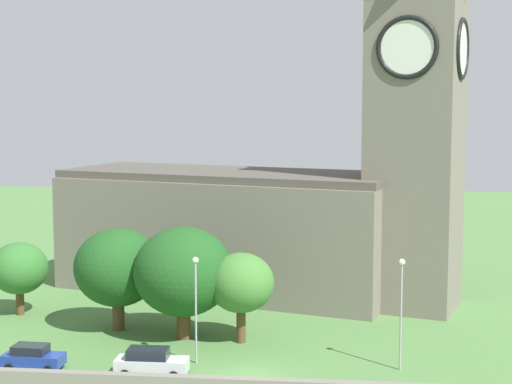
{
  "coord_description": "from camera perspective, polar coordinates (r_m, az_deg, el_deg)",
  "views": [
    {
      "loc": [
        6.07,
        -51.71,
        18.12
      ],
      "look_at": [
        -0.71,
        9.61,
        11.23
      ],
      "focal_mm": 57.31,
      "sensor_mm": 36.0,
      "label": 1
    }
  ],
  "objects": [
    {
      "name": "ground_plane",
      "position": [
        69.39,
        1.09,
        -8.77
      ],
      "size": [
        200.0,
        200.0,
        0.0
      ],
      "primitive_type": "plane",
      "color": "#517F42"
    },
    {
      "name": "church",
      "position": [
        76.23,
        1.67,
        -0.58
      ],
      "size": [
        39.46,
        21.3,
        32.69
      ],
      "color": "slate",
      "rests_on": "ground"
    },
    {
      "name": "car_blue",
      "position": [
        58.38,
        -15.32,
        -11.06
      ],
      "size": [
        4.12,
        2.13,
        1.71
      ],
      "color": "#233D9E",
      "rests_on": "ground"
    },
    {
      "name": "car_white",
      "position": [
        55.5,
        -7.35,
        -11.7
      ],
      "size": [
        4.79,
        2.09,
        1.89
      ],
      "color": "silver",
      "rests_on": "ground"
    },
    {
      "name": "streetlamp_west_mid",
      "position": [
        56.74,
        -4.23,
        -7.06
      ],
      "size": [
        0.44,
        0.44,
        7.5
      ],
      "color": "#9EA0A5",
      "rests_on": "ground"
    },
    {
      "name": "streetlamp_central",
      "position": [
        56.05,
        10.11,
        -7.23
      ],
      "size": [
        0.44,
        0.44,
        7.64
      ],
      "color": "#9EA0A5",
      "rests_on": "ground"
    },
    {
      "name": "tree_churchyard",
      "position": [
        61.47,
        -1.06,
        -6.38
      ],
      "size": [
        5.01,
        5.01,
        6.85
      ],
      "color": "brown",
      "rests_on": "ground"
    },
    {
      "name": "tree_riverside_west",
      "position": [
        65.64,
        -9.64,
        -5.23
      ],
      "size": [
        6.86,
        6.86,
        8.14
      ],
      "color": "brown",
      "rests_on": "ground"
    },
    {
      "name": "tree_riverside_east",
      "position": [
        62.56,
        -5.1,
        -5.57
      ],
      "size": [
        7.58,
        7.58,
        8.65
      ],
      "color": "brown",
      "rests_on": "ground"
    },
    {
      "name": "tree_by_tower",
      "position": [
        72.32,
        -16.22,
        -5.15
      ],
      "size": [
        4.89,
        4.89,
        6.23
      ],
      "color": "brown",
      "rests_on": "ground"
    }
  ]
}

